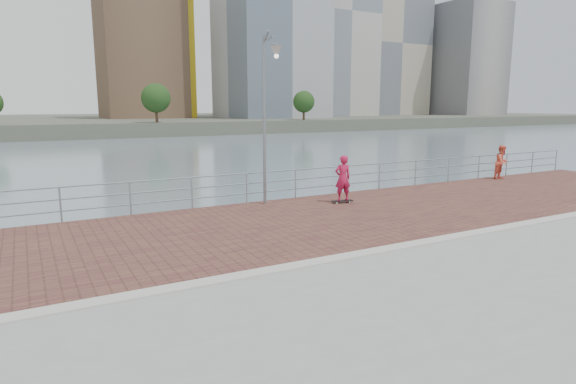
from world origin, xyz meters
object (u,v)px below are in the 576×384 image
street_lamp (269,89)px  bystander (502,162)px  skateboarder (343,178)px  guardrail (220,187)px

street_lamp → bystander: size_ratio=3.52×
skateboarder → guardrail: bearing=-12.9°
street_lamp → bystander: bearing=1.2°
street_lamp → skateboarder: 4.11m
skateboarder → bystander: 10.14m
guardrail → street_lamp: 3.81m
guardrail → street_lamp: size_ratio=6.83×
street_lamp → bystander: 13.03m
guardrail → street_lamp: (1.53, -0.92, 3.37)m
skateboarder → bystander: (10.08, 1.06, -0.10)m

